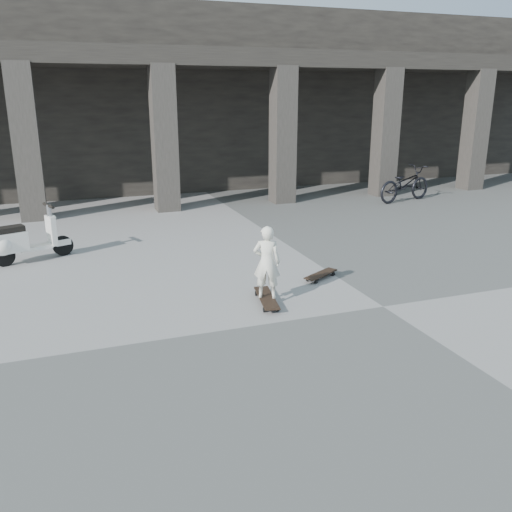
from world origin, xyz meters
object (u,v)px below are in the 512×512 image
object	(u,v)px
skateboard_spare	(321,275)
scooter	(19,242)
child	(267,262)
longboard	(267,298)
bicycle	(405,184)

from	to	relation	value
skateboard_spare	scooter	size ratio (longest dim) A/B	0.53
skateboard_spare	child	bearing A→B (deg)	-179.48
scooter	longboard	bearing A→B (deg)	-63.91
longboard	scooter	world-z (taller)	scooter
child	longboard	bearing A→B (deg)	-0.00
longboard	skateboard_spare	distance (m)	1.57
scooter	bicycle	distance (m)	11.27
skateboard_spare	bicycle	size ratio (longest dim) A/B	0.39
longboard	bicycle	bearing A→B (deg)	-37.25
longboard	scooter	xyz separation A→B (m)	(-3.82, 3.65, 0.36)
skateboard_spare	scooter	xyz separation A→B (m)	(-5.18, 2.86, 0.36)
longboard	bicycle	world-z (taller)	bicycle
skateboard_spare	bicycle	xyz separation A→B (m)	(5.72, 5.74, 0.47)
child	skateboard_spare	bearing A→B (deg)	-125.00
child	bicycle	world-z (taller)	child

